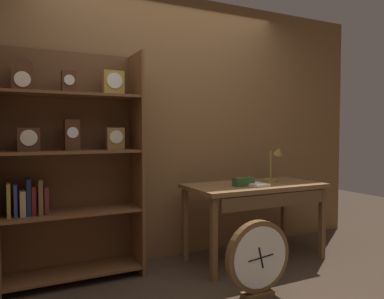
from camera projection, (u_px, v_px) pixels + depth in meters
back_wood_panel at (165, 127)px, 3.67m from camera, size 4.80×0.05×2.60m
bookshelf at (69, 165)px, 3.07m from camera, size 1.13×0.38×1.94m
workbench at (256, 193)px, 3.56m from camera, size 1.32×0.66×0.74m
desk_lamp at (275, 164)px, 3.74m from camera, size 0.19×0.19×0.36m
toolbox_small at (243, 182)px, 3.44m from camera, size 0.19×0.09×0.08m
open_repair_manual at (256, 185)px, 3.44m from camera, size 0.18×0.24×0.02m
round_clock_large at (258, 258)px, 2.77m from camera, size 0.54×0.11×0.58m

